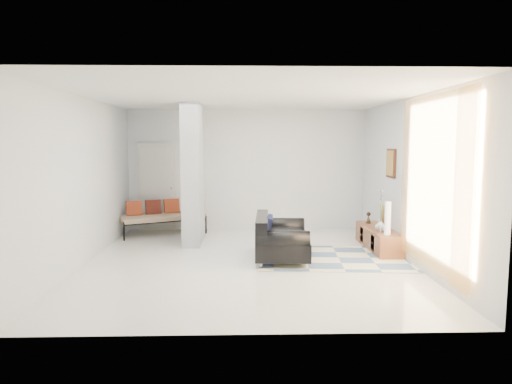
{
  "coord_description": "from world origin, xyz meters",
  "views": [
    {
      "loc": [
        -0.07,
        -7.66,
        2.04
      ],
      "look_at": [
        0.15,
        0.6,
        1.14
      ],
      "focal_mm": 32.0,
      "sensor_mm": 36.0,
      "label": 1
    }
  ],
  "objects": [
    {
      "name": "media_console",
      "position": [
        2.52,
        0.9,
        0.2
      ],
      "size": [
        0.45,
        1.75,
        0.8
      ],
      "color": "brown",
      "rests_on": "floor"
    },
    {
      "name": "wall_art",
      "position": [
        2.72,
        0.9,
        1.65
      ],
      "size": [
        0.04,
        0.45,
        0.55
      ],
      "primitive_type": "cube",
      "color": "#3B1C10",
      "rests_on": "wall_right"
    },
    {
      "name": "wall_left",
      "position": [
        -2.75,
        0.0,
        1.4
      ],
      "size": [
        0.0,
        6.0,
        6.0
      ],
      "primitive_type": "plane",
      "rotation": [
        1.57,
        0.0,
        1.57
      ],
      "color": "silver",
      "rests_on": "ground"
    },
    {
      "name": "area_rug",
      "position": [
        1.6,
        0.2,
        0.01
      ],
      "size": [
        2.88,
        2.03,
        0.01
      ],
      "primitive_type": "cube",
      "rotation": [
        0.0,
        0.0,
        -0.07
      ],
      "color": "beige",
      "rests_on": "floor"
    },
    {
      "name": "cylinder_lamp",
      "position": [
        2.5,
        0.31,
        0.7
      ],
      "size": [
        0.11,
        0.11,
        0.59
      ],
      "primitive_type": "cylinder",
      "color": "white",
      "rests_on": "media_console"
    },
    {
      "name": "daybed",
      "position": [
        -1.93,
        2.46,
        0.41
      ],
      "size": [
        1.99,
        1.46,
        0.77
      ],
      "rotation": [
        0.0,
        0.0,
        0.42
      ],
      "color": "black",
      "rests_on": "floor"
    },
    {
      "name": "ceiling",
      "position": [
        0.0,
        0.0,
        2.8
      ],
      "size": [
        6.0,
        6.0,
        0.0
      ],
      "primitive_type": "plane",
      "rotation": [
        3.14,
        0.0,
        0.0
      ],
      "color": "white",
      "rests_on": "wall_back"
    },
    {
      "name": "partition_column",
      "position": [
        -1.1,
        1.6,
        1.4
      ],
      "size": [
        0.35,
        1.2,
        2.8
      ],
      "primitive_type": "cube",
      "color": "#A0A5A7",
      "rests_on": "floor"
    },
    {
      "name": "vase",
      "position": [
        2.47,
        0.62,
        0.51
      ],
      "size": [
        0.22,
        0.22,
        0.21
      ],
      "primitive_type": "imported",
      "rotation": [
        0.0,
        0.0,
        -0.08
      ],
      "color": "silver",
      "rests_on": "media_console"
    },
    {
      "name": "wall_front",
      "position": [
        0.0,
        -3.0,
        1.4
      ],
      "size": [
        6.0,
        0.0,
        6.0
      ],
      "primitive_type": "plane",
      "rotation": [
        -1.57,
        0.0,
        0.0
      ],
      "color": "silver",
      "rests_on": "ground"
    },
    {
      "name": "loveseat",
      "position": [
        0.54,
        0.22,
        0.36
      ],
      "size": [
        0.99,
        1.6,
        0.76
      ],
      "rotation": [
        0.0,
        0.0,
        -0.06
      ],
      "color": "silver",
      "rests_on": "floor"
    },
    {
      "name": "wall_right",
      "position": [
        2.75,
        0.0,
        1.4
      ],
      "size": [
        0.0,
        6.0,
        6.0
      ],
      "primitive_type": "plane",
      "rotation": [
        1.57,
        0.0,
        -1.57
      ],
      "color": "silver",
      "rests_on": "ground"
    },
    {
      "name": "floor",
      "position": [
        0.0,
        0.0,
        0.0
      ],
      "size": [
        6.0,
        6.0,
        0.0
      ],
      "primitive_type": "plane",
      "color": "white",
      "rests_on": "ground"
    },
    {
      "name": "wall_back",
      "position": [
        0.0,
        3.0,
        1.4
      ],
      "size": [
        6.0,
        0.0,
        6.0
      ],
      "primitive_type": "plane",
      "rotation": [
        1.57,
        0.0,
        0.0
      ],
      "color": "silver",
      "rests_on": "ground"
    },
    {
      "name": "curtain",
      "position": [
        2.67,
        -1.15,
        1.45
      ],
      "size": [
        0.0,
        2.55,
        2.55
      ],
      "primitive_type": "plane",
      "rotation": [
        1.57,
        0.0,
        1.57
      ],
      "color": "#FFAF43",
      "rests_on": "wall_right"
    },
    {
      "name": "bronze_figurine",
      "position": [
        2.47,
        1.44,
        0.51
      ],
      "size": [
        0.13,
        0.13,
        0.23
      ],
      "primitive_type": null,
      "rotation": [
        0.0,
        0.0,
        -0.15
      ],
      "color": "black",
      "rests_on": "media_console"
    },
    {
      "name": "hallway_door",
      "position": [
        -2.1,
        2.96,
        1.02
      ],
      "size": [
        0.85,
        0.06,
        2.04
      ],
      "primitive_type": "cube",
      "color": "silver",
      "rests_on": "floor"
    }
  ]
}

